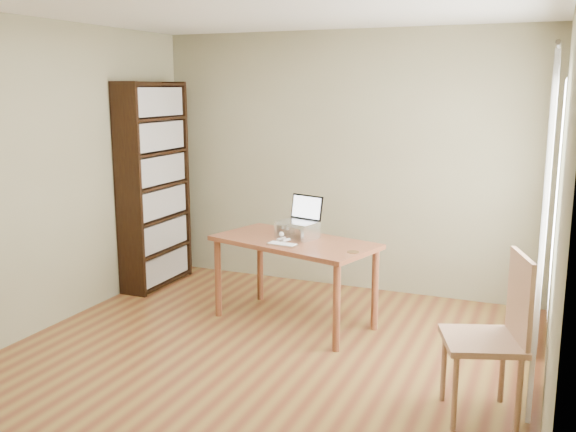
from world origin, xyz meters
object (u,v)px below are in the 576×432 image
object	(u,v)px
laptop	(300,215)
cat	(298,230)
bookshelf	(154,186)
desk	(294,251)
keyboard	(282,244)
chair	(497,332)

from	to	relation	value
laptop	cat	size ratio (longest dim) A/B	0.79
bookshelf	desk	xyz separation A→B (m)	(1.76, -0.50, -0.40)
laptop	keyboard	size ratio (longest dim) A/B	1.42
bookshelf	chair	world-z (taller)	bookshelf
bookshelf	keyboard	world-z (taller)	bookshelf
desk	cat	size ratio (longest dim) A/B	3.26
desk	cat	distance (m)	0.19
bookshelf	cat	distance (m)	1.81
laptop	cat	distance (m)	0.13
bookshelf	chair	xyz separation A→B (m)	(3.54, -1.57, -0.47)
bookshelf	keyboard	size ratio (longest dim) A/B	7.98
desk	chair	bearing A→B (deg)	-15.44
laptop	keyboard	bearing A→B (deg)	-77.13
bookshelf	cat	xyz separation A→B (m)	(1.75, -0.39, -0.24)
bookshelf	laptop	xyz separation A→B (m)	(1.76, -0.37, -0.11)
laptop	chair	xyz separation A→B (m)	(1.78, -1.21, -0.36)
cat	chair	size ratio (longest dim) A/B	0.45
desk	keyboard	world-z (taller)	keyboard
desk	cat	bearing A→B (deg)	109.61
keyboard	cat	world-z (taller)	cat
bookshelf	desk	world-z (taller)	bookshelf
bookshelf	cat	world-z (taller)	bookshelf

